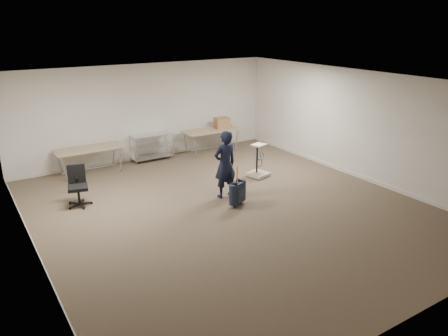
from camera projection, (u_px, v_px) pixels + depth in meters
ground at (229, 209)px, 9.69m from camera, size 9.00×9.00×0.00m
room_shell at (199, 187)px, 10.78m from camera, size 8.00×9.00×9.00m
folding_table_left at (89, 150)px, 11.66m from camera, size 1.80×0.75×0.73m
folding_table_right at (211, 131)px, 13.59m from camera, size 1.80×0.75×0.73m
wire_shelf at (152, 146)px, 12.90m from camera, size 1.22×0.47×0.80m
person at (225, 164)px, 10.11m from camera, size 0.59×0.40×1.60m
suitcase at (237, 192)px, 9.76m from camera, size 0.39×0.31×0.93m
office_chair at (79, 193)px, 9.81m from camera, size 0.56×0.56×0.92m
equipment_cart at (258, 168)px, 11.62m from camera, size 0.59×0.59×0.89m
cardboard_box at (222, 123)px, 13.74m from camera, size 0.48×0.38×0.33m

